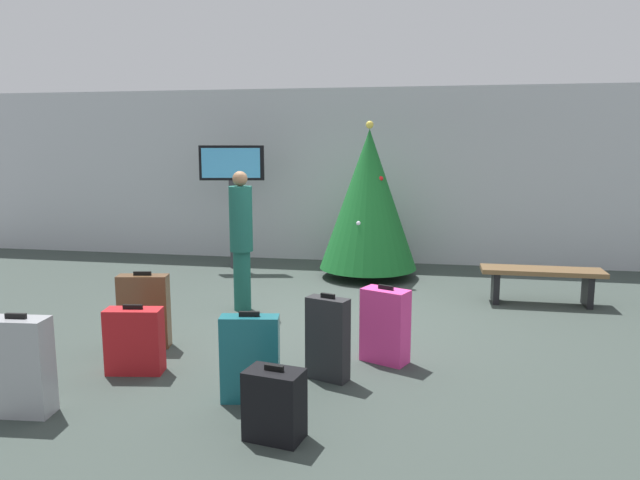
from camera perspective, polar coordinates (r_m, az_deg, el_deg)
ground_plane at (r=7.35m, az=0.12°, el=-7.47°), size 16.00×16.00×0.00m
back_wall at (r=10.70m, az=3.74°, el=6.16°), size 16.00×0.20×3.08m
holiday_tree at (r=9.37m, az=4.70°, el=3.92°), size 1.54×1.54×2.46m
flight_info_kiosk at (r=10.12m, az=-8.45°, el=5.70°), size 1.08×0.29×2.08m
waiting_bench at (r=8.40m, az=20.51°, el=-3.38°), size 1.56×0.44×0.48m
traveller_0 at (r=7.56m, az=-7.58°, el=0.31°), size 0.40×0.40×1.78m
suitcase_0 at (r=5.29m, az=-26.86°, el=-10.81°), size 0.49×0.26×0.83m
suitcase_1 at (r=5.84m, az=-17.39°, el=-9.23°), size 0.54×0.30×0.65m
suitcase_2 at (r=5.02m, az=-6.73°, el=-11.26°), size 0.50×0.26×0.77m
suitcase_3 at (r=5.41m, az=0.75°, el=-9.47°), size 0.42×0.28×0.80m
suitcase_4 at (r=5.87m, az=6.27°, el=-8.18°), size 0.50×0.39×0.77m
suitcase_5 at (r=4.45m, az=-4.40°, el=-15.49°), size 0.45×0.33×0.56m
suitcase_6 at (r=6.51m, az=-16.54°, el=-6.57°), size 0.54×0.27×0.81m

